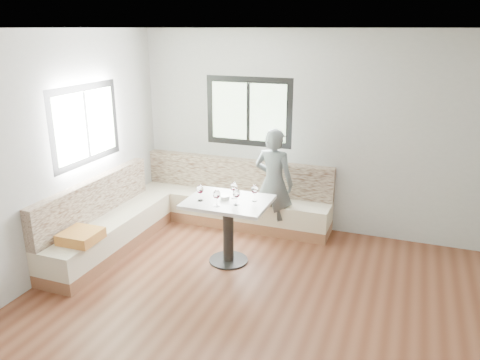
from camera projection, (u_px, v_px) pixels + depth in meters
name	position (u px, v px, depth m)	size (l,w,h in m)	color
room	(244.00, 184.00, 4.37)	(5.01, 5.01, 2.81)	brown
banquette	(181.00, 212.00, 6.58)	(2.90, 2.80, 0.95)	#91593A
table	(228.00, 216.00, 5.71)	(1.00, 0.78, 0.82)	black
person	(274.00, 183.00, 6.43)	(0.56, 0.37, 1.54)	slate
olive_ramekin	(225.00, 197.00, 5.67)	(0.11, 0.11, 0.04)	white
wine_glass_a	(200.00, 190.00, 5.58)	(0.09, 0.09, 0.20)	white
wine_glass_b	(217.00, 195.00, 5.41)	(0.09, 0.09, 0.20)	white
wine_glass_c	(236.00, 194.00, 5.45)	(0.09, 0.09, 0.20)	white
wine_glass_d	(234.00, 187.00, 5.67)	(0.09, 0.09, 0.20)	white
wine_glass_e	(255.00, 190.00, 5.58)	(0.09, 0.09, 0.20)	white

